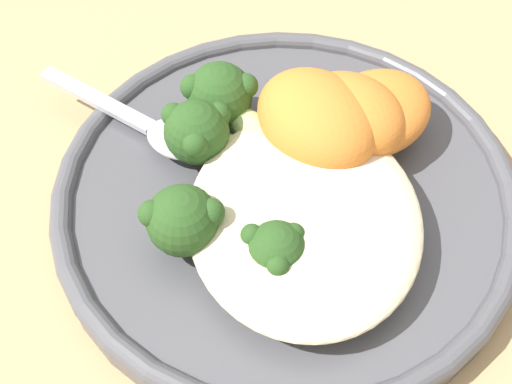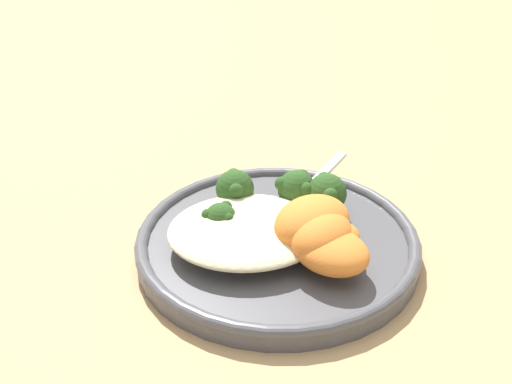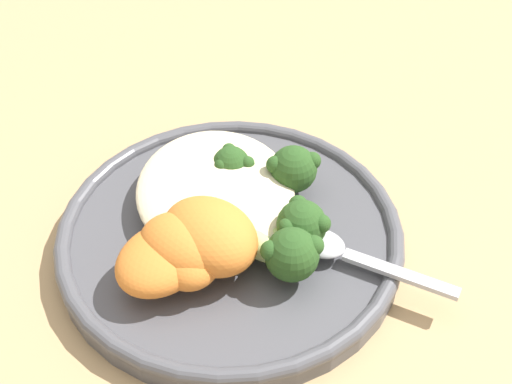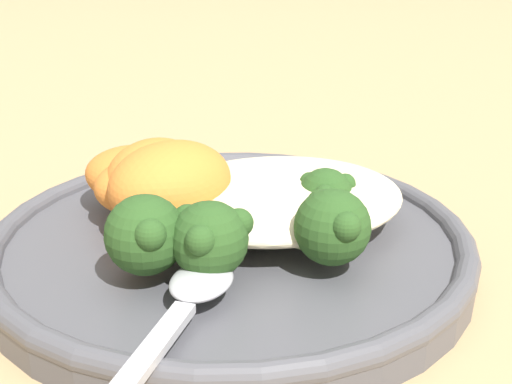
# 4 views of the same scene
# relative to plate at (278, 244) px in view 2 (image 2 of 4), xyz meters

# --- Properties ---
(ground_plane) EXTENTS (4.00, 4.00, 0.00)m
(ground_plane) POSITION_rel_plate_xyz_m (0.02, 0.01, -0.01)
(ground_plane) COLOR tan
(plate) EXTENTS (0.25, 0.25, 0.02)m
(plate) POSITION_rel_plate_xyz_m (0.00, 0.00, 0.00)
(plate) COLOR #4C4C51
(plate) RESTS_ON ground_plane
(quinoa_mound) EXTENTS (0.14, 0.12, 0.02)m
(quinoa_mound) POSITION_rel_plate_xyz_m (-0.03, -0.01, 0.02)
(quinoa_mound) COLOR beige
(quinoa_mound) RESTS_ON plate
(broccoli_stalk_0) EXTENTS (0.08, 0.08, 0.04)m
(broccoli_stalk_0) POSITION_rel_plate_xyz_m (0.04, 0.03, 0.03)
(broccoli_stalk_0) COLOR #ADC675
(broccoli_stalk_0) RESTS_ON plate
(broccoli_stalk_1) EXTENTS (0.05, 0.08, 0.04)m
(broccoli_stalk_1) POSITION_rel_plate_xyz_m (0.02, 0.04, 0.03)
(broccoli_stalk_1) COLOR #ADC675
(broccoli_stalk_1) RESTS_ON plate
(broccoli_stalk_2) EXTENTS (0.08, 0.12, 0.04)m
(broccoli_stalk_2) POSITION_rel_plate_xyz_m (-0.03, 0.04, 0.03)
(broccoli_stalk_2) COLOR #ADC675
(broccoli_stalk_2) RESTS_ON plate
(broccoli_stalk_3) EXTENTS (0.08, 0.05, 0.03)m
(broccoli_stalk_3) POSITION_rel_plate_xyz_m (-0.04, 0.01, 0.02)
(broccoli_stalk_3) COLOR #ADC675
(broccoli_stalk_3) RESTS_ON plate
(sweet_potato_chunk_0) EXTENTS (0.09, 0.09, 0.03)m
(sweet_potato_chunk_0) POSITION_rel_plate_xyz_m (0.04, -0.05, 0.03)
(sweet_potato_chunk_0) COLOR orange
(sweet_potato_chunk_0) RESTS_ON plate
(sweet_potato_chunk_1) EXTENTS (0.06, 0.05, 0.03)m
(sweet_potato_chunk_1) POSITION_rel_plate_xyz_m (0.04, -0.03, 0.03)
(sweet_potato_chunk_1) COLOR orange
(sweet_potato_chunk_1) RESTS_ON plate
(sweet_potato_chunk_2) EXTENTS (0.08, 0.08, 0.04)m
(sweet_potato_chunk_2) POSITION_rel_plate_xyz_m (0.03, -0.04, 0.03)
(sweet_potato_chunk_2) COLOR orange
(sweet_potato_chunk_2) RESTS_ON plate
(sweet_potato_chunk_3) EXTENTS (0.09, 0.09, 0.04)m
(sweet_potato_chunk_3) POSITION_rel_plate_xyz_m (0.03, -0.02, 0.03)
(sweet_potato_chunk_3) COLOR orange
(sweet_potato_chunk_3) RESTS_ON plate
(spoon) EXTENTS (0.08, 0.11, 0.01)m
(spoon) POSITION_rel_plate_xyz_m (0.04, 0.07, 0.01)
(spoon) COLOR #B7B7BC
(spoon) RESTS_ON plate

